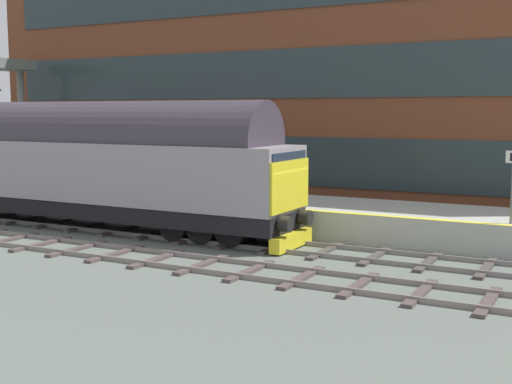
{
  "coord_description": "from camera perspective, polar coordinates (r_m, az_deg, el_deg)",
  "views": [
    {
      "loc": [
        -18.65,
        -9.95,
        4.33
      ],
      "look_at": [
        0.2,
        0.15,
        1.72
      ],
      "focal_mm": 46.64,
      "sensor_mm": 36.0,
      "label": 1
    }
  ],
  "objects": [
    {
      "name": "station_building",
      "position": [
        32.34,
        5.28,
        12.93
      ],
      "size": [
        5.59,
        35.12,
        15.4
      ],
      "color": "brown",
      "rests_on": "ground"
    },
    {
      "name": "station_platform",
      "position": [
        24.67,
        4.03,
        -1.98
      ],
      "size": [
        4.0,
        44.0,
        1.01
      ],
      "color": "#AAAFA3",
      "rests_on": "ground"
    },
    {
      "name": "track_adjacent_west",
      "position": [
        18.78,
        -4.69,
        -6.21
      ],
      "size": [
        2.5,
        60.0,
        0.15
      ],
      "color": "gray",
      "rests_on": "ground"
    },
    {
      "name": "track_main",
      "position": [
        21.57,
        0.09,
        -4.46
      ],
      "size": [
        2.5,
        60.0,
        0.15
      ],
      "color": "slate",
      "rests_on": "ground"
    },
    {
      "name": "ground_plane",
      "position": [
        21.58,
        0.09,
        -4.6
      ],
      "size": [
        140.0,
        140.0,
        0.0
      ],
      "primitive_type": "plane",
      "color": "#5D655D",
      "rests_on": "ground"
    },
    {
      "name": "waiting_passenger",
      "position": [
        27.99,
        -9.76,
        2.07
      ],
      "size": [
        0.38,
        0.51,
        1.64
      ],
      "rotation": [
        0.0,
        0.0,
        1.45
      ],
      "color": "#313639",
      "rests_on": "station_platform"
    },
    {
      "name": "diesel_locomotive",
      "position": [
        26.14,
        -16.14,
        2.65
      ],
      "size": [
        2.74,
        19.3,
        4.68
      ],
      "color": "black",
      "rests_on": "ground"
    }
  ]
}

